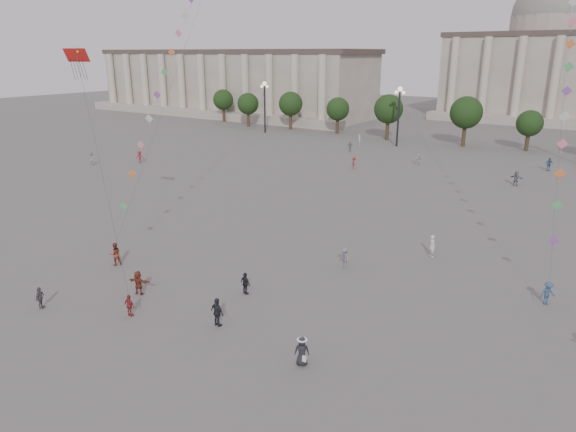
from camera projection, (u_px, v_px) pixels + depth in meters
The scene contains 25 objects.
ground at pixel (173, 338), 30.79m from camera, with size 360.00×360.00×0.00m, color #5D5A57.
hall_west at pixel (229, 83), 142.35m from camera, with size 84.00×26.22×17.20m.
hall_central at pixel (549, 62), 128.36m from camera, with size 48.30×34.30×35.50m.
tree_row at pixel (496, 118), 90.66m from camera, with size 137.12×5.12×8.00m.
lamp_post_far_west at pixel (265, 98), 107.81m from camera, with size 2.00×0.90×10.65m.
lamp_post_mid_west at pixel (399, 105), 91.77m from camera, with size 2.00×0.90×10.65m.
person_crowd_0 at pixel (549, 164), 74.22m from camera, with size 1.13×0.47×1.93m, color #396080.
person_crowd_1 at pixel (92, 159), 78.12m from camera, with size 0.94×0.73×1.94m, color #B1B2AD.
person_crowd_2 at pixel (140, 157), 79.40m from camera, with size 1.23×0.71×1.91m, color maroon.
person_crowd_4 at pixel (418, 159), 77.95m from camera, with size 1.63×0.52×1.76m, color silver.
person_crowd_6 at pixel (344, 258), 40.59m from camera, with size 1.14×0.66×1.77m, color slate.
person_crowd_10 at pixel (360, 139), 95.65m from camera, with size 0.67×0.44×1.85m, color silver.
person_crowd_12 at pixel (516, 178), 65.91m from camera, with size 1.78×0.57×1.92m, color slate.
person_crowd_13 at pixel (432, 246), 42.89m from camera, with size 0.69×0.45×1.90m, color silver.
person_crowd_16 at pixel (350, 146), 88.68m from camera, with size 1.06×0.44×1.81m, color slate.
person_crowd_17 at pixel (354, 163), 75.60m from camera, with size 1.12×0.64×1.74m, color maroon.
tourist_0 at pixel (130, 306), 33.20m from camera, with size 0.88×0.37×1.50m, color maroon.
tourist_1 at pixel (245, 283), 36.23m from camera, with size 0.95×0.40×1.63m, color black.
tourist_2 at pixel (138, 283), 36.21m from camera, with size 1.63×0.52×1.76m, color brown.
tourist_3 at pixel (40, 298), 34.22m from camera, with size 0.90×0.37×1.53m, color #58585C.
tourist_4 at pixel (217, 312), 31.92m from camera, with size 1.11×0.46×1.90m, color black.
kite_flyer_0 at pixel (115, 254), 41.19m from camera, with size 0.92×0.72×1.89m, color brown.
kite_flyer_1 at pixel (548, 293), 34.73m from camera, with size 1.06×0.61×1.65m, color #304B6C.
hat_person at pixel (302, 351), 27.94m from camera, with size 0.98×0.89×1.69m.
dragon_kite at pixel (78, 66), 40.27m from camera, with size 7.18×3.77×20.04m.
Camera 1 is at (20.95, -18.53, 16.38)m, focal length 32.00 mm.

